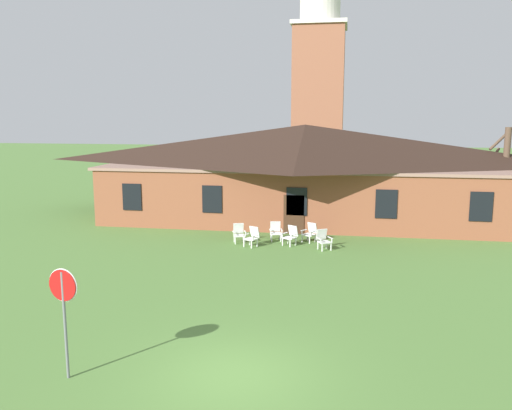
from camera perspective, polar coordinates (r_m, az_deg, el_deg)
The scene contains 11 objects.
ground_plane at distance 13.36m, azimuth -2.48°, elevation -18.10°, with size 200.00×200.00×0.00m, color #517A38.
brick_building at distance 32.61m, azimuth 5.33°, elevation 3.79°, with size 24.04×10.40×5.72m.
dome_tower at distance 52.29m, azimuth 6.84°, elevation 13.17°, with size 5.18×5.18×20.64m.
stop_sign at distance 13.28m, azimuth -20.22°, elevation -9.76°, with size 0.79×0.19×2.72m.
lawn_chair_by_porch at distance 26.07m, azimuth -1.87°, elevation -3.04°, with size 0.76×0.81×0.96m.
lawn_chair_near_door at distance 25.30m, azimuth -0.42°, elevation -3.42°, with size 0.82×0.85×0.96m.
lawn_chair_left_end at distance 26.52m, azimuth 2.15°, elevation -2.82°, with size 0.73×0.77×0.96m.
lawn_chair_middle at distance 25.59m, azimuth 3.81°, elevation -3.29°, with size 0.83×0.86×0.96m.
lawn_chair_right_end at distance 26.35m, azimuth 5.92°, elevation -2.95°, with size 0.84×0.87×0.96m.
lawn_chair_far_side at distance 24.92m, azimuth 7.34°, elevation -3.70°, with size 0.83×0.86×0.96m.
bare_tree_beside_building at distance 33.32m, azimuth 25.44°, elevation 3.25°, with size 2.18×1.68×5.61m.
Camera 1 is at (2.57, -11.54, 6.22)m, focal length 36.72 mm.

